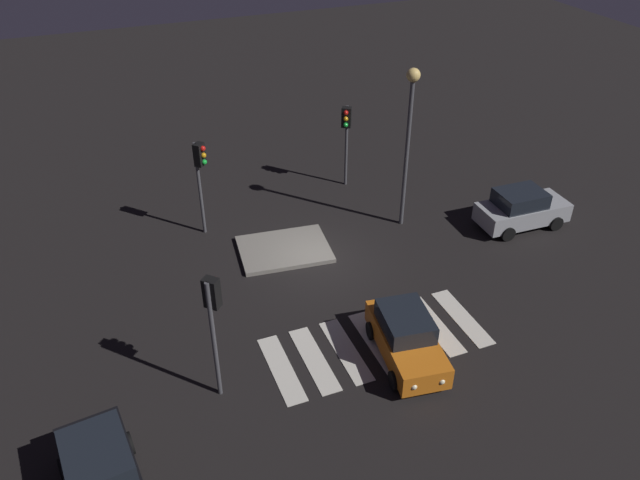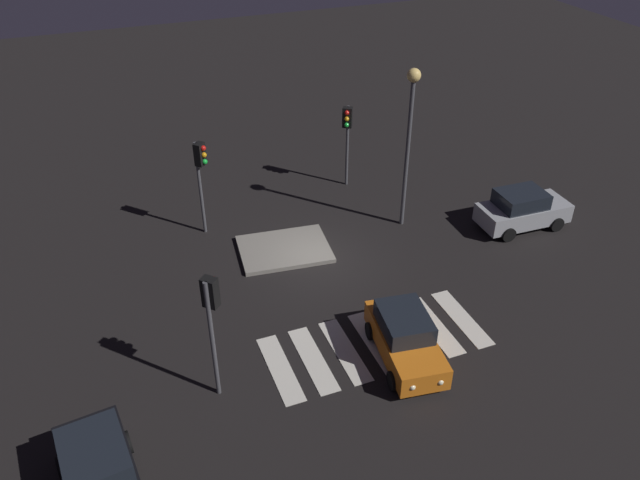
{
  "view_description": "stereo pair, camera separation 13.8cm",
  "coord_description": "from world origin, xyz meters",
  "views": [
    {
      "loc": [
        -7.65,
        -19.18,
        14.68
      ],
      "look_at": [
        0.0,
        0.0,
        1.0
      ],
      "focal_mm": 34.67,
      "sensor_mm": 36.0,
      "label": 1
    },
    {
      "loc": [
        -7.53,
        -19.23,
        14.68
      ],
      "look_at": [
        0.0,
        0.0,
        1.0
      ],
      "focal_mm": 34.67,
      "sensor_mm": 36.0,
      "label": 2
    }
  ],
  "objects": [
    {
      "name": "crosswalk_near",
      "position": [
        0.0,
        -5.24,
        0.01
      ],
      "size": [
        7.6,
        3.2,
        0.02
      ],
      "color": "silver",
      "rests_on": "ground"
    },
    {
      "name": "car_black",
      "position": [
        -9.19,
        -8.0,
        0.88
      ],
      "size": [
        2.31,
        4.27,
        1.8
      ],
      "rotation": [
        0.0,
        0.0,
        -1.45
      ],
      "color": "black",
      "rests_on": "ground"
    },
    {
      "name": "car_orange",
      "position": [
        0.57,
        -6.19,
        0.83
      ],
      "size": [
        2.24,
        4.04,
        1.69
      ],
      "rotation": [
        0.0,
        0.0,
        -1.71
      ],
      "color": "orange",
      "rests_on": "ground"
    },
    {
      "name": "car_silver",
      "position": [
        9.23,
        -0.78,
        0.86
      ],
      "size": [
        4.09,
        2.01,
        1.75
      ],
      "rotation": [
        0.0,
        0.0,
        -0.03
      ],
      "color": "#9EA0A5",
      "rests_on": "ground"
    },
    {
      "name": "traffic_light_south",
      "position": [
        -5.46,
        -5.4,
        3.29
      ],
      "size": [
        0.54,
        0.54,
        4.34
      ],
      "rotation": [
        0.0,
        0.0,
        0.78
      ],
      "color": "#47474C",
      "rests_on": "ground"
    },
    {
      "name": "street_lamp",
      "position": [
        4.45,
        1.34,
        4.87
      ],
      "size": [
        0.56,
        0.56,
        7.06
      ],
      "color": "#47474C",
      "rests_on": "ground"
    },
    {
      "name": "traffic_island",
      "position": [
        -1.14,
        1.18,
        0.09
      ],
      "size": [
        4.0,
        3.18,
        0.18
      ],
      "color": "gray",
      "rests_on": "ground"
    },
    {
      "name": "traffic_light_north",
      "position": [
        3.53,
        5.52,
        3.1
      ],
      "size": [
        0.54,
        0.53,
        4.09
      ],
      "rotation": [
        0.0,
        0.0,
        -2.14
      ],
      "color": "#47474C",
      "rests_on": "ground"
    },
    {
      "name": "traffic_light_west",
      "position": [
        -3.79,
        3.78,
        3.23
      ],
      "size": [
        0.54,
        0.54,
        4.25
      ],
      "rotation": [
        0.0,
        0.0,
        -0.78
      ],
      "color": "#47474C",
      "rests_on": "ground"
    },
    {
      "name": "ground_plane",
      "position": [
        0.0,
        0.0,
        0.0
      ],
      "size": [
        80.0,
        80.0,
        0.0
      ],
      "primitive_type": "plane",
      "color": "black"
    }
  ]
}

